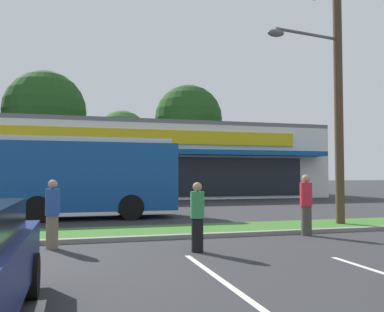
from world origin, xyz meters
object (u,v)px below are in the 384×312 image
pedestrian_far (52,214)px  city_bus (15,175)px  pedestrian_mid (197,217)px  car_0 (1,196)px  pedestrian_near_bench (306,205)px  utility_pole (335,86)px

pedestrian_far → city_bus: bearing=56.7°
pedestrian_mid → pedestrian_far: pedestrian_far is taller
car_0 → pedestrian_mid: (6.36, -13.78, 0.08)m
car_0 → pedestrian_far: (3.12, -12.44, 0.11)m
city_bus → pedestrian_mid: (4.99, -8.39, -0.96)m
pedestrian_mid → pedestrian_near_bench: bearing=-139.4°
utility_pole → car_0: 16.76m
utility_pole → pedestrian_far: bearing=-169.2°
pedestrian_mid → city_bus: bearing=-42.0°
utility_pole → pedestrian_near_bench: utility_pole is taller
pedestrian_near_bench → car_0: bearing=49.6°
utility_pole → pedestrian_mid: size_ratio=5.63×
pedestrian_near_bench → pedestrian_mid: pedestrian_near_bench is taller
utility_pole → city_bus: 12.46m
city_bus → pedestrian_far: bearing=104.3°
pedestrian_near_bench → pedestrian_far: bearing=102.1°
pedestrian_far → utility_pole: bearing=-36.5°
utility_pole → car_0: utility_pole is taller
city_bus → pedestrian_mid: size_ratio=7.89×
pedestrian_mid → pedestrian_far: (-3.25, 1.35, 0.03)m
utility_pole → pedestrian_far: size_ratio=5.44×
city_bus → car_0: 5.67m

